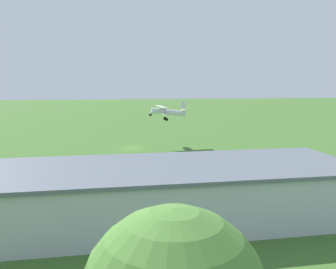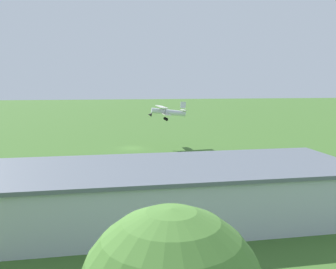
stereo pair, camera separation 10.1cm
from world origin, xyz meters
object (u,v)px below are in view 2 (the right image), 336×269
at_px(car_yellow, 20,184).
at_px(person_watching_takeoff, 52,172).
at_px(person_beside_truck, 82,173).
at_px(biplane, 167,112).
at_px(hangar, 174,192).

xyz_separation_m(car_yellow, person_watching_takeoff, (-2.86, -5.69, -0.09)).
relative_size(car_yellow, person_beside_truck, 2.67).
bearing_deg(biplane, person_beside_truck, 57.23).
bearing_deg(car_yellow, person_beside_truck, -147.62).
bearing_deg(person_beside_truck, biplane, -122.77).
height_order(biplane, person_watching_takeoff, biplane).
bearing_deg(car_yellow, biplane, -128.43).
bearing_deg(car_yellow, hangar, 145.04).
relative_size(hangar, person_beside_truck, 23.36).
bearing_deg(hangar, person_beside_truck, -58.70).
bearing_deg(hangar, person_watching_takeoff, -51.06).
bearing_deg(person_watching_takeoff, hangar, 128.94).
height_order(hangar, person_watching_takeoff, hangar).
bearing_deg(person_beside_truck, hangar, 121.30).
height_order(hangar, car_yellow, hangar).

